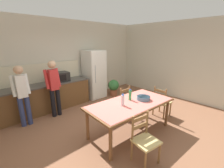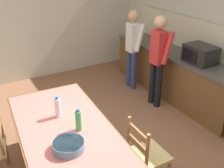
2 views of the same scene
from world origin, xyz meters
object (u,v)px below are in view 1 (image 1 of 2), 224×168
Objects in this scene: chair_side_far_right at (122,101)px; chair_head_end at (162,102)px; serving_bowl at (143,98)px; dining_table at (131,105)px; refrigerator at (94,74)px; person_at_counter at (54,86)px; potted_plant at (114,87)px; chair_side_near_left at (145,140)px; person_at_sink at (22,93)px; bottle_near_centre at (123,100)px; bottle_off_centre at (130,95)px; microwave at (61,77)px.

chair_side_far_right is 1.00× the size of chair_head_end.
dining_table is at bearing 164.71° from serving_bowl.
refrigerator is 2.74m from chair_head_end.
potted_plant is (2.44, 0.07, -0.54)m from person_at_counter.
person_at_sink is (-1.24, 2.86, 0.46)m from chair_side_near_left.
person_at_counter reaches higher than dining_table.
bottle_near_centre and bottle_off_centre have the same top height.
refrigerator reaches higher than chair_side_far_right.
potted_plant is at bearing 63.05° from serving_bowl.
person_at_counter is (-1.30, 2.17, 0.09)m from serving_bowl.
refrigerator is at bearing 76.55° from chair_side_near_left.
refrigerator is 2.03× the size of chair_head_end.
dining_table is at bearing -132.81° from bottle_off_centre.
chair_side_near_left is at bearing -156.63° from person_at_sink.
bottle_off_centre is at bearing -76.47° from microwave.
chair_head_end is at bearing -55.88° from microwave.
chair_head_end is (0.46, -2.66, -0.48)m from refrigerator.
chair_head_end is (1.84, 0.69, 0.00)m from chair_side_near_left.
chair_side_far_right is (1.03, 1.54, 0.00)m from chair_side_near_left.
dining_table is 3.20× the size of potted_plant.
dining_table is 7.91× the size of bottle_off_centre.
chair_side_near_left is (-0.87, -0.67, -0.39)m from serving_bowl.
bottle_off_centre is 0.17× the size of person_at_sink.
microwave reaches higher than serving_bowl.
chair_side_far_right is at bearing 79.65° from serving_bowl.
person_at_counter reaches higher than microwave.
bottle_near_centre is 0.38m from bottle_off_centre.
microwave is 0.30× the size of person_at_counter.
chair_side_far_right is (0.78, 0.75, -0.47)m from bottle_near_centre.
chair_side_far_right is (0.41, 0.65, -0.47)m from bottle_off_centre.
chair_head_end is 0.57× the size of person_at_sink.
bottle_off_centre is 2.71m from person_at_sink.
bottle_off_centre is at bearing 138.54° from serving_bowl.
bottle_off_centre reaches higher than chair_head_end.
bottle_near_centre is at bearing -144.37° from person_at_sink.
serving_bowl is at bearing -41.46° from bottle_off_centre.
serving_bowl is at bearing -149.18° from person_at_counter.
dining_table is 0.33m from bottle_near_centre.
bottle_off_centre is at bearing 47.19° from dining_table.
person_at_counter is (0.81, -0.02, 0.03)m from person_at_sink.
chair_side_near_left reaches higher than serving_bowl.
refrigerator is 2.66m from person_at_sink.
refrigerator is 2.72m from dining_table.
serving_bowl is at bearing 80.55° from chair_side_far_right.
serving_bowl is (0.36, -0.10, 0.12)m from dining_table.
bottle_near_centre is 1.00× the size of bottle_off_centre.
refrigerator is 2.80m from bottle_near_centre.
bottle_off_centre is (0.60, -2.47, -0.13)m from microwave.
bottle_near_centre is 0.30× the size of chair_side_near_left.
refrigerator reaches higher than dining_table.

